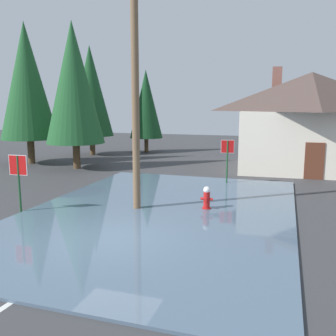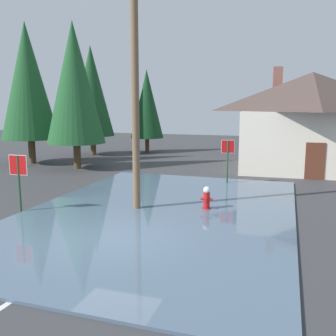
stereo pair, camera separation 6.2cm
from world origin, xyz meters
The scene contains 12 objects.
ground_plane centered at (0.00, 0.00, -0.05)m, with size 80.00×80.00×0.10m, color #38383A.
flood_puddle centered at (0.47, 3.14, 0.04)m, with size 9.63×13.95×0.08m, color #4C6075.
lane_stop_bar centered at (0.37, -1.27, 0.00)m, with size 3.01×0.30×0.01m, color silver.
stop_sign_near centered at (-4.45, 1.55, 1.55)m, with size 0.75×0.08×2.17m.
fire_hydrant centered at (2.07, 3.98, 0.46)m, with size 0.47×0.40×0.93m.
utility_pole centered at (-0.48, 3.24, 4.91)m, with size 1.60×0.28×9.46m.
stop_sign_far centered at (2.05, 9.02, 1.59)m, with size 0.65×0.16×2.25m.
house centered at (6.15, 15.12, 3.09)m, with size 9.12×7.92×6.42m.
pine_tree_tall_left centered at (-10.07, 17.04, 5.05)m, with size 3.44×3.44×8.59m.
pine_tree_mid_left centered at (-7.75, 10.86, 5.30)m, with size 3.61×3.61×9.01m.
pine_tree_short_left centered at (-11.86, 11.75, 5.54)m, with size 3.77×3.77×9.42m.
pine_tree_far_center centered at (-6.50, 19.90, 4.06)m, with size 2.76×2.76×6.90m.
Camera 1 is at (4.82, -9.44, 3.94)m, focal length 39.53 mm.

